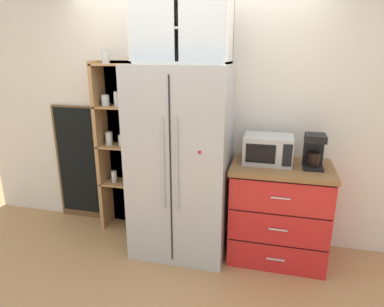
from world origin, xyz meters
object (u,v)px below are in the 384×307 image
at_px(coffee_maker, 314,151).
at_px(bottle_clear, 283,152).
at_px(chalkboard_menu, 80,163).
at_px(microwave, 268,149).
at_px(refrigerator, 182,162).
at_px(mug_charcoal, 283,162).

height_order(coffee_maker, bottle_clear, coffee_maker).
bearing_deg(chalkboard_menu, microwave, -6.13).
bearing_deg(chalkboard_menu, coffee_maker, -6.12).
distance_m(refrigerator, coffee_maker, 1.21).
bearing_deg(coffee_maker, chalkboard_menu, 173.88).
distance_m(microwave, coffee_maker, 0.40).
bearing_deg(chalkboard_menu, refrigerator, -14.17).
bearing_deg(chalkboard_menu, mug_charcoal, -7.94).
height_order(refrigerator, microwave, refrigerator).
xyz_separation_m(mug_charcoal, chalkboard_menu, (-2.27, 0.32, -0.30)).
relative_size(coffee_maker, chalkboard_menu, 0.23).
bearing_deg(mug_charcoal, bottle_clear, 90.78).
height_order(microwave, chalkboard_menu, chalkboard_menu).
bearing_deg(mug_charcoal, coffee_maker, 9.99).
relative_size(bottle_clear, chalkboard_menu, 0.18).
relative_size(microwave, bottle_clear, 1.81).
bearing_deg(refrigerator, bottle_clear, 8.37).
bearing_deg(mug_charcoal, refrigerator, -178.76).
bearing_deg(mug_charcoal, chalkboard_menu, 172.06).
xyz_separation_m(refrigerator, mug_charcoal, (0.94, 0.02, 0.07)).
xyz_separation_m(bottle_clear, chalkboard_menu, (-2.27, 0.20, -0.36)).
height_order(microwave, coffee_maker, coffee_maker).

